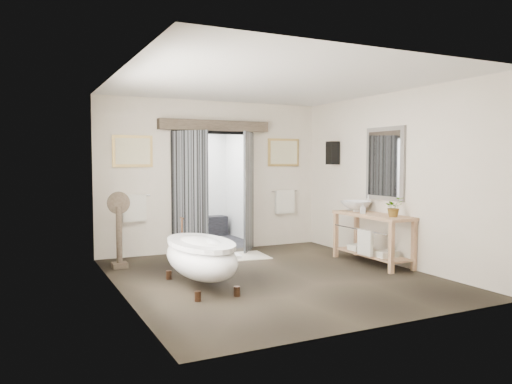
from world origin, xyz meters
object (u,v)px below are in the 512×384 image
(vanity, at_px, (372,234))
(clawfoot_tub, at_px, (200,256))
(rug, at_px, (234,257))
(basin, at_px, (356,206))

(vanity, bearing_deg, clawfoot_tub, -176.05)
(rug, bearing_deg, clawfoot_tub, -125.64)
(vanity, relative_size, rug, 1.33)
(vanity, bearing_deg, rug, 140.27)
(clawfoot_tub, relative_size, vanity, 1.13)
(basin, bearing_deg, rug, 171.79)
(vanity, distance_m, basin, 0.64)
(basin, bearing_deg, clawfoot_tub, -145.97)
(clawfoot_tub, relative_size, basin, 3.31)
(rug, bearing_deg, vanity, -39.73)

